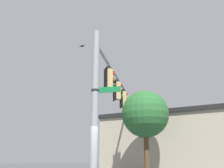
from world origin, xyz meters
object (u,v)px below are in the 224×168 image
object	(u,v)px
traffic_light_mid_outer	(124,99)
traffic_light_nearest_pole	(109,79)
bird_flying	(82,46)
traffic_light_mid_inner	(118,91)
street_name_sign	(101,90)

from	to	relation	value
traffic_light_mid_outer	traffic_light_nearest_pole	bearing A→B (deg)	-31.25
traffic_light_nearest_pole	traffic_light_mid_outer	size ratio (longest dim) A/B	1.00
traffic_light_mid_outer	bird_flying	world-z (taller)	bird_flying
traffic_light_nearest_pole	traffic_light_mid_outer	bearing A→B (deg)	148.75
traffic_light_nearest_pole	traffic_light_mid_inner	world-z (taller)	same
traffic_light_mid_outer	street_name_sign	world-z (taller)	traffic_light_mid_outer
traffic_light_nearest_pole	bird_flying	size ratio (longest dim) A/B	4.19
street_name_sign	traffic_light_mid_inner	bearing A→B (deg)	151.56
street_name_sign	traffic_light_mid_outer	bearing A→B (deg)	150.65
traffic_light_mid_inner	traffic_light_mid_outer	xyz separation A→B (m)	(-1.88, 1.14, 0.00)
traffic_light_nearest_pole	bird_flying	bearing A→B (deg)	-153.42
traffic_light_mid_inner	bird_flying	world-z (taller)	bird_flying
traffic_light_mid_inner	street_name_sign	distance (m)	4.70
traffic_light_mid_inner	street_name_sign	xyz separation A→B (m)	(3.99, -2.16, -1.21)
traffic_light_mid_outer	bird_flying	xyz separation A→B (m)	(1.66, -3.33, 2.66)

